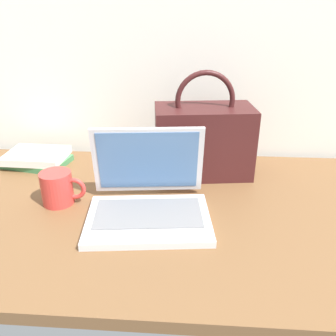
# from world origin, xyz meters

# --- Properties ---
(desk) EXTENTS (1.60, 0.76, 0.03)m
(desk) POSITION_xyz_m (0.00, 0.00, 0.01)
(desk) COLOR brown
(desk) RESTS_ON ground
(laptop) EXTENTS (0.33, 0.29, 0.22)m
(laptop) POSITION_xyz_m (-0.09, -0.03, 0.08)
(laptop) COLOR silver
(laptop) RESTS_ON desk
(coffee_mug) EXTENTS (0.12, 0.09, 0.09)m
(coffee_mug) POSITION_xyz_m (-0.35, 0.01, 0.08)
(coffee_mug) COLOR red
(coffee_mug) RESTS_ON desk
(handbag) EXTENTS (0.32, 0.20, 0.33)m
(handbag) POSITION_xyz_m (0.05, 0.23, 0.15)
(handbag) COLOR #3F1919
(handbag) RESTS_ON desk
(book_stack) EXTENTS (0.23, 0.17, 0.04)m
(book_stack) POSITION_xyz_m (-0.51, 0.26, 0.05)
(book_stack) COLOR #3F7F4C
(book_stack) RESTS_ON desk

